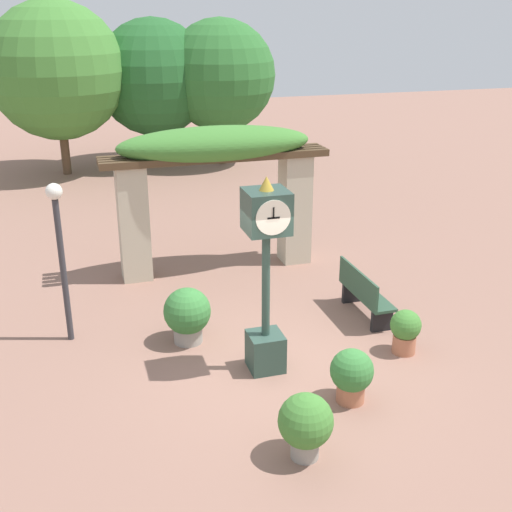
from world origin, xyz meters
TOP-DOWN VIEW (x-y plane):
  - ground_plane at (0.00, 0.00)m, footprint 60.00×60.00m
  - pedestal_clock at (-0.25, 0.06)m, footprint 0.60×0.65m
  - pergola at (0.00, 4.19)m, footprint 4.57×1.18m
  - potted_plant_near_left at (2.01, -0.11)m, footprint 0.49×0.49m
  - potted_plant_near_right at (0.63, -1.11)m, footprint 0.61×0.61m
  - potted_plant_far_left at (-0.41, -2.06)m, footprint 0.68×0.68m
  - potted_plant_far_right at (-1.22, 1.23)m, footprint 0.77×0.77m
  - park_bench at (1.95, 1.26)m, footprint 0.42×1.50m
  - lamp_post at (-3.08, 1.88)m, footprint 0.26×0.26m
  - tree_line at (-0.45, 13.84)m, footprint 9.28×4.68m

SIDE VIEW (x-z plane):
  - ground_plane at x=0.00m, z-range 0.00..0.00m
  - potted_plant_near_left at x=2.01m, z-range 0.03..0.77m
  - park_bench at x=1.95m, z-range -0.01..0.88m
  - potted_plant_near_right at x=0.63m, z-range 0.04..0.83m
  - potted_plant_far_left at x=-0.41m, z-range 0.06..0.92m
  - potted_plant_far_right at x=-1.22m, z-range 0.04..0.98m
  - pedestal_clock at x=-0.25m, z-range 0.13..3.14m
  - lamp_post at x=-3.08m, z-range 0.43..3.10m
  - pergola at x=0.00m, z-range 0.68..3.68m
  - tree_line at x=-0.45m, z-range 0.39..5.83m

